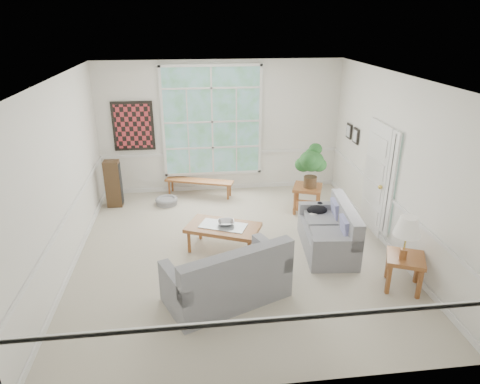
# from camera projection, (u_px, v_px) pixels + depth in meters

# --- Properties ---
(floor) EXTENTS (5.50, 6.00, 0.01)m
(floor) POSITION_uv_depth(u_px,v_px,m) (236.00, 251.00, 7.58)
(floor) COLOR #BBB29D
(floor) RESTS_ON ground
(ceiling) EXTENTS (5.50, 6.00, 0.02)m
(ceiling) POSITION_uv_depth(u_px,v_px,m) (235.00, 78.00, 6.43)
(ceiling) COLOR white
(ceiling) RESTS_ON ground
(wall_back) EXTENTS (5.50, 0.02, 3.00)m
(wall_back) POSITION_uv_depth(u_px,v_px,m) (221.00, 128.00, 9.75)
(wall_back) COLOR white
(wall_back) RESTS_ON ground
(wall_front) EXTENTS (5.50, 0.02, 3.00)m
(wall_front) POSITION_uv_depth(u_px,v_px,m) (269.00, 273.00, 4.25)
(wall_front) COLOR white
(wall_front) RESTS_ON ground
(wall_left) EXTENTS (0.02, 6.00, 3.00)m
(wall_left) POSITION_uv_depth(u_px,v_px,m) (61.00, 179.00, 6.70)
(wall_left) COLOR white
(wall_left) RESTS_ON ground
(wall_right) EXTENTS (0.02, 6.00, 3.00)m
(wall_right) POSITION_uv_depth(u_px,v_px,m) (395.00, 165.00, 7.31)
(wall_right) COLOR white
(wall_right) RESTS_ON ground
(window_back) EXTENTS (2.30, 0.08, 2.40)m
(window_back) POSITION_uv_depth(u_px,v_px,m) (212.00, 122.00, 9.64)
(window_back) COLOR white
(window_back) RESTS_ON wall_back
(entry_door) EXTENTS (0.08, 0.90, 2.10)m
(entry_door) POSITION_uv_depth(u_px,v_px,m) (375.00, 178.00, 8.02)
(entry_door) COLOR white
(entry_door) RESTS_ON floor
(door_sidelight) EXTENTS (0.08, 0.26, 1.90)m
(door_sidelight) POSITION_uv_depth(u_px,v_px,m) (391.00, 185.00, 7.41)
(door_sidelight) COLOR white
(door_sidelight) RESTS_ON wall_right
(wall_art) EXTENTS (0.90, 0.06, 1.10)m
(wall_art) POSITION_uv_depth(u_px,v_px,m) (133.00, 126.00, 9.45)
(wall_art) COLOR maroon
(wall_art) RESTS_ON wall_back
(wall_frame_near) EXTENTS (0.04, 0.26, 0.32)m
(wall_frame_near) POSITION_uv_depth(u_px,v_px,m) (355.00, 136.00, 8.89)
(wall_frame_near) COLOR black
(wall_frame_near) RESTS_ON wall_right
(wall_frame_far) EXTENTS (0.04, 0.26, 0.32)m
(wall_frame_far) POSITION_uv_depth(u_px,v_px,m) (349.00, 131.00, 9.26)
(wall_frame_far) COLOR black
(wall_frame_far) RESTS_ON wall_right
(loveseat_right) EXTENTS (0.96, 1.64, 0.85)m
(loveseat_right) POSITION_uv_depth(u_px,v_px,m) (328.00, 228.00, 7.49)
(loveseat_right) COLOR gray
(loveseat_right) RESTS_ON floor
(loveseat_front) EXTENTS (1.94, 1.50, 0.94)m
(loveseat_front) POSITION_uv_depth(u_px,v_px,m) (226.00, 270.00, 6.16)
(loveseat_front) COLOR gray
(loveseat_front) RESTS_ON floor
(coffee_table) EXTENTS (1.42, 1.13, 0.47)m
(coffee_table) POSITION_uv_depth(u_px,v_px,m) (223.00, 238.00, 7.55)
(coffee_table) COLOR brown
(coffee_table) RESTS_ON floor
(pewter_bowl) EXTENTS (0.38, 0.38, 0.09)m
(pewter_bowl) POSITION_uv_depth(u_px,v_px,m) (226.00, 223.00, 7.49)
(pewter_bowl) COLOR #99999E
(pewter_bowl) RESTS_ON coffee_table
(window_bench) EXTENTS (1.59, 0.80, 0.37)m
(window_bench) POSITION_uv_depth(u_px,v_px,m) (199.00, 188.00, 9.87)
(window_bench) COLOR brown
(window_bench) RESTS_ON floor
(end_table) EXTENTS (0.74, 0.74, 0.57)m
(end_table) POSITION_uv_depth(u_px,v_px,m) (307.00, 199.00, 9.01)
(end_table) COLOR brown
(end_table) RESTS_ON floor
(houseplant) EXTENTS (0.76, 0.76, 0.93)m
(houseplant) POSITION_uv_depth(u_px,v_px,m) (311.00, 166.00, 8.68)
(houseplant) COLOR #245A25
(houseplant) RESTS_ON end_table
(side_table) EXTENTS (0.71, 0.71, 0.55)m
(side_table) POSITION_uv_depth(u_px,v_px,m) (403.00, 272.00, 6.46)
(side_table) COLOR brown
(side_table) RESTS_ON floor
(table_lamp) EXTENTS (0.52, 0.52, 0.67)m
(table_lamp) POSITION_uv_depth(u_px,v_px,m) (406.00, 238.00, 6.19)
(table_lamp) COLOR silver
(table_lamp) RESTS_ON side_table
(pet_bed) EXTENTS (0.52, 0.52, 0.14)m
(pet_bed) POSITION_uv_depth(u_px,v_px,m) (167.00, 201.00, 9.45)
(pet_bed) COLOR gray
(pet_bed) RESTS_ON floor
(floor_speaker) EXTENTS (0.33, 0.26, 1.03)m
(floor_speaker) POSITION_uv_depth(u_px,v_px,m) (113.00, 184.00, 9.20)
(floor_speaker) COLOR #442F1B
(floor_speaker) RESTS_ON floor
(cat) EXTENTS (0.39, 0.28, 0.18)m
(cat) POSITION_uv_depth(u_px,v_px,m) (317.00, 210.00, 7.96)
(cat) COLOR black
(cat) RESTS_ON loveseat_right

